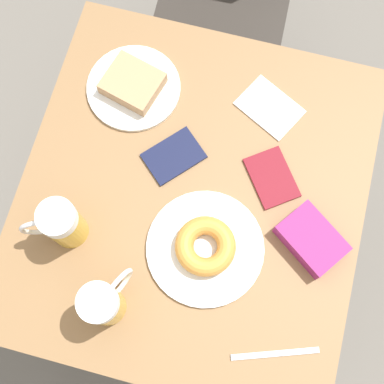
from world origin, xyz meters
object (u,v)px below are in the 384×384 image
(passport_near_edge, at_px, (272,178))
(fork, at_px, (275,354))
(plate_with_donut, at_px, (205,247))
(napkin_folded, at_px, (270,108))
(beer_mug_left, at_px, (104,303))
(plate_with_cake, at_px, (133,86))
(beer_mug_center, at_px, (62,224))
(blue_pouch, at_px, (312,240))
(passport_far_edge, at_px, (174,156))

(passport_near_edge, bearing_deg, fork, -76.57)
(plate_with_donut, distance_m, passport_near_edge, 0.22)
(napkin_folded, bearing_deg, passport_near_edge, -75.96)
(beer_mug_left, distance_m, napkin_folded, 0.58)
(plate_with_donut, height_order, napkin_folded, plate_with_donut)
(napkin_folded, xyz_separation_m, passport_near_edge, (0.04, -0.17, 0.00))
(plate_with_cake, height_order, napkin_folded, plate_with_cake)
(plate_with_cake, height_order, fork, plate_with_cake)
(beer_mug_left, xyz_separation_m, beer_mug_center, (-0.13, 0.13, 0.00))
(blue_pouch, bearing_deg, plate_with_cake, 151.82)
(plate_with_cake, height_order, passport_far_edge, plate_with_cake)
(plate_with_cake, relative_size, plate_with_donut, 0.86)
(plate_with_cake, relative_size, beer_mug_left, 1.51)
(fork, bearing_deg, napkin_folded, 103.62)
(fork, height_order, blue_pouch, blue_pouch)
(passport_far_edge, xyz_separation_m, blue_pouch, (0.33, -0.11, 0.02))
(plate_with_cake, bearing_deg, passport_near_edge, -20.20)
(passport_near_edge, distance_m, blue_pouch, 0.16)
(beer_mug_center, bearing_deg, passport_far_edge, 52.08)
(plate_with_cake, relative_size, beer_mug_center, 1.51)
(beer_mug_center, height_order, fork, beer_mug_center)
(fork, height_order, passport_near_edge, passport_near_edge)
(napkin_folded, bearing_deg, beer_mug_left, -113.41)
(plate_with_cake, relative_size, passport_far_edge, 1.44)
(plate_with_cake, height_order, beer_mug_left, beer_mug_left)
(plate_with_cake, height_order, passport_near_edge, plate_with_cake)
(napkin_folded, bearing_deg, plate_with_donut, -100.03)
(napkin_folded, bearing_deg, beer_mug_center, -132.16)
(napkin_folded, height_order, blue_pouch, blue_pouch)
(beer_mug_left, distance_m, fork, 0.36)
(plate_with_cake, xyz_separation_m, fork, (0.45, -0.50, -0.01))
(blue_pouch, bearing_deg, passport_far_edge, 161.38)
(plate_with_cake, distance_m, blue_pouch, 0.53)
(beer_mug_left, relative_size, napkin_folded, 0.86)
(plate_with_donut, relative_size, beer_mug_center, 1.75)
(plate_with_donut, relative_size, fork, 1.45)
(napkin_folded, xyz_separation_m, passport_far_edge, (-0.18, -0.17, 0.00))
(passport_far_edge, distance_m, blue_pouch, 0.35)
(beer_mug_center, bearing_deg, beer_mug_left, -44.70)
(plate_with_cake, distance_m, passport_far_edge, 0.19)
(beer_mug_left, bearing_deg, passport_near_edge, 53.23)
(passport_far_edge, bearing_deg, passport_near_edge, 1.63)
(fork, distance_m, blue_pouch, 0.25)
(plate_with_cake, distance_m, passport_near_edge, 0.38)
(beer_mug_center, distance_m, blue_pouch, 0.52)
(beer_mug_center, distance_m, passport_near_edge, 0.47)
(fork, distance_m, passport_near_edge, 0.38)
(beer_mug_center, relative_size, passport_near_edge, 0.95)
(beer_mug_left, height_order, napkin_folded, beer_mug_left)
(napkin_folded, relative_size, passport_far_edge, 1.11)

